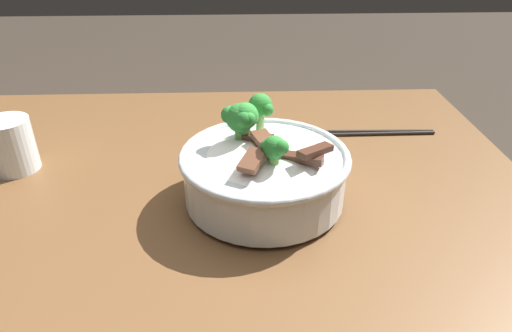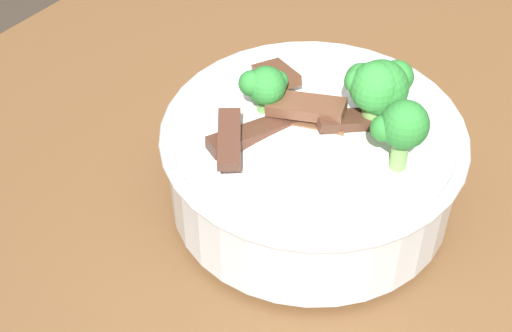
# 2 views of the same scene
# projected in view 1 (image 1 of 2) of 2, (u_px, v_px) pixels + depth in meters

# --- Properties ---
(dining_table) EXTENTS (1.16, 0.91, 0.77)m
(dining_table) POSITION_uv_depth(u_px,v_px,m) (197.00, 258.00, 0.81)
(dining_table) COLOR brown
(dining_table) RESTS_ON ground
(rice_bowl) EXTENTS (0.26, 0.26, 0.15)m
(rice_bowl) POSITION_uv_depth(u_px,v_px,m) (264.00, 169.00, 0.70)
(rice_bowl) COLOR silver
(rice_bowl) RESTS_ON dining_table
(drinking_glass) EXTENTS (0.08, 0.08, 0.09)m
(drinking_glass) POSITION_uv_depth(u_px,v_px,m) (12.00, 149.00, 0.79)
(drinking_glass) COLOR white
(drinking_glass) RESTS_ON dining_table
(chopsticks_pair) EXTENTS (0.22, 0.02, 0.01)m
(chopsticks_pair) POSITION_uv_depth(u_px,v_px,m) (379.00, 132.00, 0.93)
(chopsticks_pair) COLOR #28231E
(chopsticks_pair) RESTS_ON dining_table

